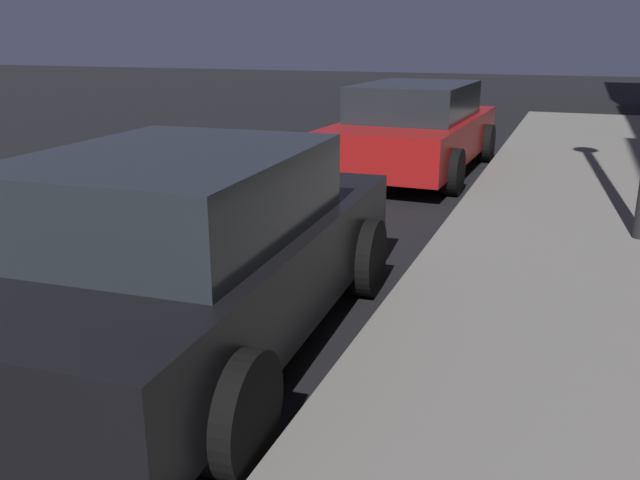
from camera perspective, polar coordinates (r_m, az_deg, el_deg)
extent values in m
cube|color=black|center=(4.76, -10.74, -2.32)|extent=(2.04, 4.22, 0.64)
cube|color=#1E2328|center=(4.44, -12.38, 3.95)|extent=(1.72, 2.23, 0.56)
cylinder|color=black|center=(6.33, -12.48, 0.18)|extent=(0.25, 0.67, 0.66)
cylinder|color=black|center=(5.65, 3.97, -1.51)|extent=(0.25, 0.67, 0.66)
cylinder|color=black|center=(3.44, -6.99, -14.54)|extent=(0.25, 0.67, 0.66)
cube|color=maroon|center=(10.95, 8.23, 8.75)|extent=(1.95, 4.59, 0.64)
cube|color=#1E2328|center=(10.80, 8.24, 11.73)|extent=(1.67, 2.51, 0.56)
cylinder|color=black|center=(12.57, 5.73, 8.80)|extent=(0.24, 0.67, 0.66)
cylinder|color=black|center=(12.17, 14.14, 8.10)|extent=(0.24, 0.67, 0.66)
cylinder|color=black|center=(9.95, 0.90, 6.69)|extent=(0.24, 0.67, 0.66)
cylinder|color=black|center=(9.43, 11.41, 5.77)|extent=(0.24, 0.67, 0.66)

